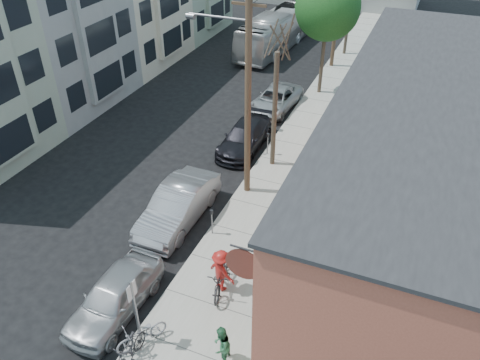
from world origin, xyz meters
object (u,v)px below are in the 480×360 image
at_px(parking_meter_far, 268,140).
at_px(cyclist, 221,271).
at_px(patio_chair_b, 268,321).
at_px(car_1, 178,205).
at_px(sign_post, 135,307).
at_px(tree_leafy_mid, 328,8).
at_px(patron_grey, 300,238).
at_px(car_0, 115,295).
at_px(patron_green, 221,346).
at_px(tree_bare, 275,112).
at_px(car_2, 244,137).
at_px(parked_bike_b, 142,334).
at_px(bus, 276,31).
at_px(parking_meter_near, 212,218).
at_px(car_3, 276,99).
at_px(utility_pole_near, 247,87).
at_px(patio_chair_a, 269,307).
at_px(parked_bike_a, 129,351).

height_order(parking_meter_far, cyclist, cyclist).
distance_m(patio_chair_b, car_1, 6.95).
xyz_separation_m(sign_post, parking_meter_far, (-0.10, 12.67, -0.85)).
distance_m(tree_leafy_mid, car_1, 16.36).
bearing_deg(patron_grey, car_0, -38.99).
relative_size(patron_green, cyclist, 0.83).
height_order(patio_chair_b, cyclist, cyclist).
bearing_deg(tree_bare, tree_leafy_mid, 90.00).
height_order(tree_leafy_mid, car_2, tree_leafy_mid).
distance_m(parked_bike_b, bus, 29.46).
xyz_separation_m(parking_meter_near, cyclist, (1.63, -2.64, 0.06)).
distance_m(parking_meter_near, parking_meter_far, 6.92).
bearing_deg(tree_bare, car_3, 107.46).
relative_size(utility_pole_near, car_3, 2.11).
distance_m(sign_post, parked_bike_b, 1.23).
xyz_separation_m(parking_meter_near, car_0, (-1.45, -4.87, -0.24)).
distance_m(tree_leafy_mid, patio_chair_b, 20.46).
relative_size(tree_leafy_mid, patio_chair_a, 8.57).
bearing_deg(car_3, parking_meter_far, -70.59).
bearing_deg(sign_post, parked_bike_b, -30.95).
bearing_deg(parked_bike_a, patio_chair_b, 39.39).
relative_size(parking_meter_near, parking_meter_far, 1.00).
xyz_separation_m(utility_pole_near, patron_grey, (3.63, -3.43, -4.30)).
bearing_deg(bus, sign_post, -74.78).
height_order(patron_grey, parked_bike_b, patron_grey).
xyz_separation_m(patron_grey, car_2, (-5.22, 7.21, -0.42)).
bearing_deg(car_0, tree_bare, 80.96).
height_order(patio_chair_a, bus, bus).
bearing_deg(sign_post, patio_chair_a, 35.63).
bearing_deg(car_0, car_2, 91.24).
relative_size(sign_post, patron_green, 1.88).
bearing_deg(car_2, utility_pole_near, -67.93).
height_order(cyclist, car_1, cyclist).
height_order(parked_bike_a, car_1, car_1).
bearing_deg(patron_grey, bus, -151.34).
bearing_deg(patio_chair_a, patio_chair_b, -83.59).
height_order(tree_leafy_mid, car_0, tree_leafy_mid).
xyz_separation_m(parking_meter_far, car_2, (-1.45, 0.33, -0.29)).
bearing_deg(patio_chair_a, parking_meter_far, 101.51).
bearing_deg(bus, car_3, -66.14).
relative_size(sign_post, parking_meter_far, 2.26).
height_order(sign_post, car_0, sign_post).
relative_size(car_2, bus, 0.45).
relative_size(cyclist, parked_bike_b, 1.01).
xyz_separation_m(patio_chair_a, patron_grey, (0.10, 3.23, 0.52)).
distance_m(sign_post, patio_chair_a, 4.57).
bearing_deg(parking_meter_near, utility_pole_near, 87.69).
bearing_deg(parking_meter_near, tree_leafy_mid, 88.01).
distance_m(cyclist, car_3, 15.47).
height_order(tree_leafy_mid, car_3, tree_leafy_mid).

